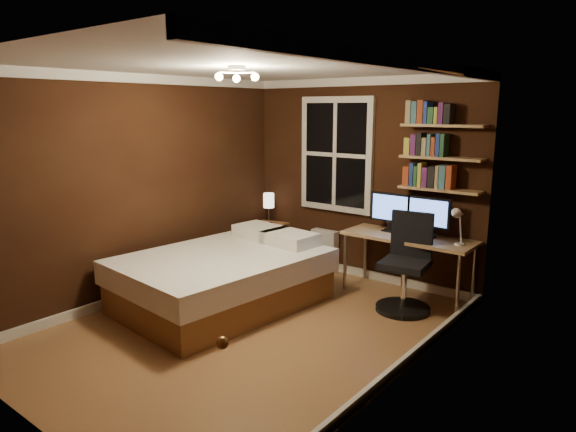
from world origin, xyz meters
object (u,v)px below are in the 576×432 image
Objects in this scene: bed at (224,278)px; radiator at (324,250)px; office_chair at (406,273)px; nightstand at (269,243)px; desk at (408,241)px; desk_lamp at (458,226)px; monitor_left at (390,212)px; monitor_right at (428,217)px; bedside_lamp at (269,209)px.

bed is 4.15× the size of radiator.
nightstand is at bearing 160.81° from office_chair.
desk_lamp is at bearing -9.29° from desk.
radiator is 1.25× the size of desk_lamp.
desk_lamp is 0.74m from office_chair.
monitor_left reaches higher than nightstand.
nightstand is 0.36× the size of desk.
desk is at bearing 170.71° from desk_lamp.
monitor_left is at bearing -6.89° from radiator.
radiator reaches higher than nightstand.
bed is 2.18× the size of office_chair.
office_chair is (1.46, -0.59, 0.13)m from radiator.
monitor_right is at bearing 156.75° from desk_lamp.
desk is at bearing -14.95° from monitor_left.
radiator is 1.21m from monitor_left.
desk is (2.12, -0.04, 0.38)m from nightstand.
bed is 4.63× the size of monitor_right.
bed is 5.19× the size of desk_lamp.
bed is 2.37m from monitor_right.
monitor_right is (1.48, -0.12, 0.66)m from radiator.
radiator is at bearing 175.30° from monitor_right.
desk_lamp is at bearing -8.87° from radiator.
radiator is (0.84, 0.16, -0.49)m from bedside_lamp.
desk is 0.36m from monitor_right.
desk_lamp is (0.87, -0.17, -0.01)m from monitor_left.
bedside_lamp is 2.37m from office_chair.
office_chair is at bearing -22.19° from radiator.
nightstand is 2.16m from desk.
monitor_left is at bearing -10.74° from nightstand.
nightstand is 0.99× the size of radiator.
monitor_left is at bearing 168.87° from desk_lamp.
radiator is 0.52× the size of office_chair.
radiator is at bearing -1.33° from nightstand.
desk_lamp is at bearing -23.25° from monitor_right.
bedside_lamp is 0.99× the size of desk_lamp.
desk is 3.40× the size of desk_lamp.
bedside_lamp reaches higher than radiator.
bed is 5.25× the size of bedside_lamp.
bedside_lamp is at bearing 119.28° from bed.
monitor_left reaches higher than bed.
desk_lamp is at bearing -14.70° from nightstand.
office_chair is (2.30, -0.44, 0.13)m from nightstand.
bedside_lamp is at bearing 0.00° from nightstand.
monitor_right is at bearing 49.82° from bed.
bed is 2.12m from desk.
radiator is 1.35m from desk.
desk_lamp is (0.40, -0.17, -0.01)m from monitor_right.
nightstand is 0.86m from radiator.
bedside_lamp reaches higher than nightstand.
nightstand is 0.52× the size of office_chair.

